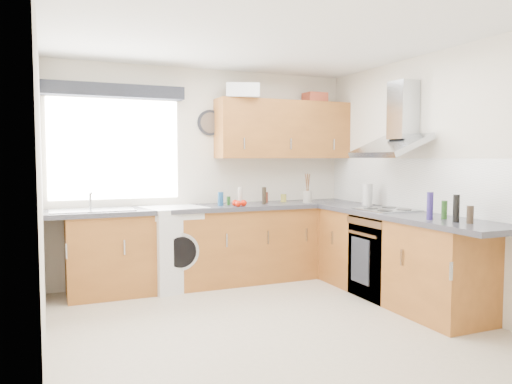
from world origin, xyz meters
name	(u,v)px	position (x,y,z in m)	size (l,w,h in m)	color
ground_plane	(267,323)	(0.00, 0.00, 0.00)	(3.60, 3.60, 0.00)	beige
ceiling	(268,34)	(0.00, 0.00, 2.50)	(3.60, 3.60, 0.02)	white
wall_back	(206,175)	(0.00, 1.80, 1.25)	(3.60, 0.02, 2.50)	silver
wall_front	(407,197)	(0.00, -1.80, 1.25)	(3.60, 0.02, 2.50)	silver
wall_left	(41,187)	(-1.80, 0.00, 1.25)	(0.02, 3.60, 2.50)	silver
wall_right	(431,178)	(1.80, 0.00, 1.25)	(0.02, 3.60, 2.50)	silver
window	(115,149)	(-1.05, 1.79, 1.55)	(1.40, 0.02, 1.10)	silver
window_blind	(115,91)	(-1.05, 1.70, 2.18)	(1.50, 0.18, 0.14)	black
splashback	(410,184)	(1.79, 0.30, 1.18)	(0.01, 3.00, 0.54)	white
base_cab_back	(205,247)	(-0.10, 1.51, 0.43)	(3.00, 0.58, 0.86)	brown
base_cab_corner	(327,239)	(1.50, 1.50, 0.43)	(0.60, 0.60, 0.86)	brown
base_cab_right	(396,258)	(1.51, 0.15, 0.43)	(0.58, 2.10, 0.86)	brown
worktop_back	(214,208)	(0.00, 1.50, 0.89)	(3.60, 0.62, 0.05)	#2F3037
worktop_right	(406,216)	(1.50, 0.00, 0.89)	(0.62, 2.42, 0.05)	#2F3037
sink	(92,206)	(-1.33, 1.50, 0.95)	(0.84, 0.46, 0.10)	#A1A7AF
oven	(386,256)	(1.50, 0.30, 0.42)	(0.56, 0.58, 0.85)	black
hob_plate	(387,210)	(1.50, 0.30, 0.92)	(0.52, 0.52, 0.01)	#A1A7AF
extractor_hood	(396,127)	(1.60, 0.30, 1.77)	(0.52, 0.78, 0.66)	#A1A7AF
upper_cabinets	(284,130)	(0.95, 1.62, 1.80)	(1.70, 0.35, 0.70)	brown
washing_machine	(174,247)	(-0.46, 1.52, 0.46)	(0.62, 0.60, 0.91)	silver
wall_clock	(211,123)	(0.05, 1.76, 1.87)	(0.30, 0.30, 0.04)	black
casserole	(242,91)	(0.36, 1.52, 2.23)	(0.38, 0.27, 0.16)	silver
storage_box	(315,98)	(1.38, 1.63, 2.21)	(0.26, 0.22, 0.12)	#A8432B
utensil_pot	(307,197)	(1.15, 1.38, 0.98)	(0.10, 0.10, 0.15)	gray
kitchen_roll	(367,195)	(1.62, 0.81, 1.03)	(0.11, 0.11, 0.25)	silver
tomato_cluster	(239,203)	(0.23, 1.30, 0.95)	(0.15, 0.15, 0.07)	red
jar_0	(266,197)	(0.70, 1.61, 0.97)	(0.05, 0.05, 0.13)	#5E2213
jar_1	(240,196)	(0.27, 1.37, 1.02)	(0.05, 0.05, 0.21)	#A69C8E
jar_2	(220,199)	(0.14, 1.68, 0.96)	(0.06, 0.06, 0.10)	#33281C
jar_3	(284,198)	(0.94, 1.61, 0.96)	(0.07, 0.07, 0.09)	#A49938
jar_4	(229,201)	(0.18, 1.50, 0.96)	(0.05, 0.05, 0.10)	#1E4518
jar_5	(264,196)	(0.59, 1.41, 1.01)	(0.05, 0.05, 0.20)	black
jar_6	(221,199)	(0.06, 1.44, 0.99)	(0.06, 0.06, 0.16)	navy
bottle_0	(444,210)	(1.51, -0.50, 0.99)	(0.05, 0.05, 0.17)	#26521D
bottle_1	(456,208)	(1.44, -0.70, 1.03)	(0.05, 0.05, 0.24)	black
bottle_2	(470,215)	(1.48, -0.81, 0.98)	(0.06, 0.06, 0.15)	#382B1F
bottle_3	(430,206)	(1.35, -0.49, 1.03)	(0.06, 0.06, 0.24)	navy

